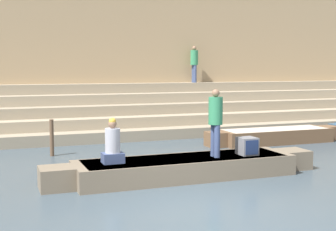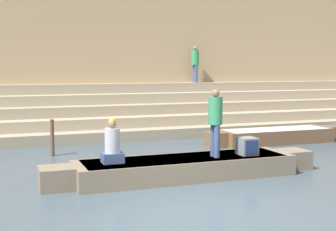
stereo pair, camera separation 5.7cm
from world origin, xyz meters
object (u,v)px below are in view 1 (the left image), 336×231
person_standing (216,118)px  person_on_steps (194,62)px  person_rowing (113,145)px  moored_boat_shore (275,135)px  rowboat_main (186,167)px  mooring_post (52,138)px  tv_set (247,146)px

person_standing → person_on_steps: person_on_steps is taller
person_rowing → moored_boat_shore: (6.76, 3.71, -0.63)m
rowboat_main → person_standing: person_standing is taller
moored_boat_shore → person_rowing: bearing=-156.3°
moored_boat_shore → person_on_steps: bearing=93.3°
person_rowing → rowboat_main: bearing=-14.8°
mooring_post → moored_boat_shore: bearing=-1.8°
rowboat_main → moored_boat_shore: size_ratio=1.31×
person_standing → tv_set: (0.87, -0.02, -0.72)m
mooring_post → tv_set: bearing=-44.3°
person_rowing → person_standing: bearing=-18.1°
moored_boat_shore → mooring_post: 7.65m
rowboat_main → moored_boat_shore: 6.22m
person_standing → mooring_post: 5.39m
rowboat_main → moored_boat_shore: moored_boat_shore is taller
tv_set → person_on_steps: (2.62, 9.19, 2.19)m
person_rowing → mooring_post: bearing=88.4°
person_rowing → moored_boat_shore: 7.73m
tv_set → mooring_post: size_ratio=0.42×
tv_set → person_on_steps: person_on_steps is taller
person_rowing → tv_set: size_ratio=2.21×
person_rowing → mooring_post: person_rowing is taller
person_standing → tv_set: person_standing is taller
rowboat_main → tv_set: bearing=-3.5°
rowboat_main → person_rowing: 1.89m
moored_boat_shore → mooring_post: mooring_post is taller
tv_set → person_on_steps: size_ratio=0.29×
rowboat_main → mooring_post: bearing=126.5°
rowboat_main → person_standing: bearing=-9.2°
person_standing → person_rowing: size_ratio=1.59×
person_standing → person_rowing: (-2.49, 0.17, -0.53)m
person_standing → rowboat_main: bearing=-175.6°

